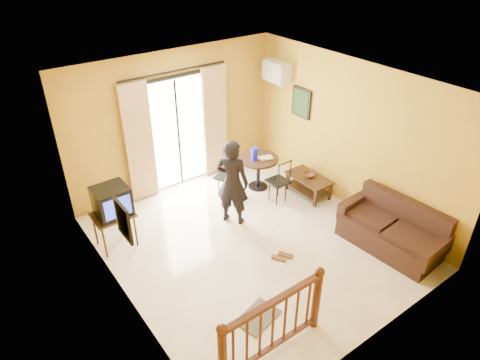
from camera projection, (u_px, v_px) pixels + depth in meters
ground at (252, 242)px, 7.41m from camera, size 5.00×5.00×0.00m
room_shell at (254, 155)px, 6.53m from camera, size 5.00×5.00×5.00m
balcony_door at (178, 132)px, 8.47m from camera, size 2.25×0.14×2.46m
tv_table at (113, 218)px, 7.07m from camera, size 0.65×0.54×0.65m
television at (112, 201)px, 6.91m from camera, size 0.55×0.51×0.49m
picture_left at (124, 221)px, 5.35m from camera, size 0.05×0.42×0.52m
dining_table at (258, 164)px, 8.68m from camera, size 0.82×0.82×0.68m
water_jug at (254, 154)px, 8.46m from camera, size 0.14×0.14×0.27m
serving_tray at (266, 158)px, 8.59m from camera, size 0.32×0.25×0.02m
dining_chairs at (252, 198)px, 8.59m from camera, size 1.17×1.22×0.95m
air_conditioner at (277, 71)px, 8.70m from camera, size 0.31×0.60×0.40m
botanical_print at (301, 103)px, 8.57m from camera, size 0.05×0.50×0.60m
coffee_table at (309, 183)px, 8.58m from camera, size 0.51×0.92×0.41m
bowl at (309, 175)px, 8.50m from camera, size 0.28×0.28×0.07m
sofa at (393, 231)px, 7.18m from camera, size 0.93×1.81×0.84m
standing_person at (232, 183)px, 7.53m from camera, size 0.67×0.72×1.64m
stair_balustrade at (273, 322)px, 5.22m from camera, size 1.63×0.13×1.04m
doormat at (258, 317)px, 5.99m from camera, size 0.68×0.53×0.02m
sandals at (282, 257)px, 7.06m from camera, size 0.35×0.27×0.03m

